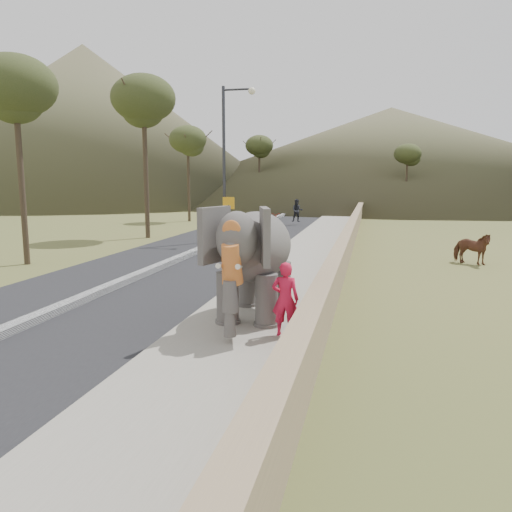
{
  "coord_description": "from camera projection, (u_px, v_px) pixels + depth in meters",
  "views": [
    {
      "loc": [
        2.62,
        -11.53,
        3.38
      ],
      "look_at": [
        0.2,
        -1.13,
        1.7
      ],
      "focal_mm": 35.0,
      "sensor_mm": 36.0,
      "label": 1
    }
  ],
  "objects": [
    {
      "name": "walkway",
      "position": [
        309.0,
        254.0,
        21.81
      ],
      "size": [
        3.0,
        120.0,
        0.15
      ],
      "primitive_type": "cube",
      "color": "#9E9687",
      "rests_on": "ground"
    },
    {
      "name": "elephant_and_man",
      "position": [
        256.0,
        262.0,
        11.66
      ],
      "size": [
        2.15,
        3.6,
        2.59
      ],
      "color": "#625C58",
      "rests_on": "ground"
    },
    {
      "name": "trees",
      "position": [
        373.0,
        169.0,
        36.74
      ],
      "size": [
        48.19,
        43.83,
        9.18
      ],
      "color": "#473828",
      "rests_on": "ground"
    },
    {
      "name": "ground",
      "position": [
        258.0,
        317.0,
        12.2
      ],
      "size": [
        160.0,
        160.0,
        0.0
      ],
      "primitive_type": "plane",
      "color": "olive",
      "rests_on": "ground"
    },
    {
      "name": "road",
      "position": [
        201.0,
        251.0,
        22.94
      ],
      "size": [
        7.0,
        120.0,
        0.03
      ],
      "primitive_type": "cube",
      "color": "black",
      "rests_on": "ground"
    },
    {
      "name": "hill_left",
      "position": [
        86.0,
        124.0,
        71.91
      ],
      "size": [
        60.0,
        60.0,
        22.0
      ],
      "primitive_type": "cone",
      "color": "brown",
      "rests_on": "ground"
    },
    {
      "name": "lamppost",
      "position": [
        230.0,
        148.0,
        25.83
      ],
      "size": [
        1.76,
        0.36,
        8.0
      ],
      "color": "#28282D",
      "rests_on": "ground"
    },
    {
      "name": "parapet",
      "position": [
        348.0,
        244.0,
        21.37
      ],
      "size": [
        0.3,
        120.0,
        1.1
      ],
      "primitive_type": "cube",
      "color": "tan",
      "rests_on": "ground"
    },
    {
      "name": "hill_far",
      "position": [
        390.0,
        154.0,
        77.35
      ],
      "size": [
        80.0,
        80.0,
        14.0
      ],
      "primitive_type": "cone",
      "color": "brown",
      "rests_on": "ground"
    },
    {
      "name": "signboard",
      "position": [
        229.0,
        212.0,
        25.39
      ],
      "size": [
        0.6,
        0.08,
        2.4
      ],
      "color": "#2D2D33",
      "rests_on": "ground"
    },
    {
      "name": "median",
      "position": [
        201.0,
        249.0,
        22.93
      ],
      "size": [
        0.35,
        120.0,
        0.22
      ],
      "primitive_type": "cube",
      "color": "black",
      "rests_on": "ground"
    },
    {
      "name": "motorcyclist",
      "position": [
        286.0,
        215.0,
        35.65
      ],
      "size": [
        2.36,
        1.7,
        1.87
      ],
      "color": "#99130D",
      "rests_on": "ground"
    },
    {
      "name": "cow",
      "position": [
        471.0,
        248.0,
        19.55
      ],
      "size": [
        1.64,
        1.35,
        1.27
      ],
      "primitive_type": "imported",
      "rotation": [
        0.0,
        0.0,
        1.04
      ],
      "color": "brown",
      "rests_on": "ground"
    }
  ]
}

